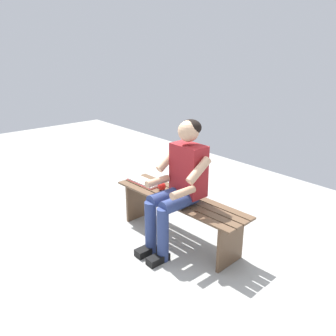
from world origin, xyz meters
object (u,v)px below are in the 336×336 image
book_open (144,182)px  apple (162,186)px  person_seated (179,181)px  bench_near (179,208)px

book_open → apple: bearing=-178.4°
person_seated → apple: (0.37, -0.09, -0.19)m
book_open → person_seated: bearing=171.2°
person_seated → apple: bearing=-14.2°
bench_near → book_open: (0.55, 0.03, 0.13)m
person_seated → book_open: 0.70m
apple → book_open: bearing=4.1°
person_seated → apple: person_seated is taller
bench_near → apple: apple is taller
bench_near → apple: bearing=1.9°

